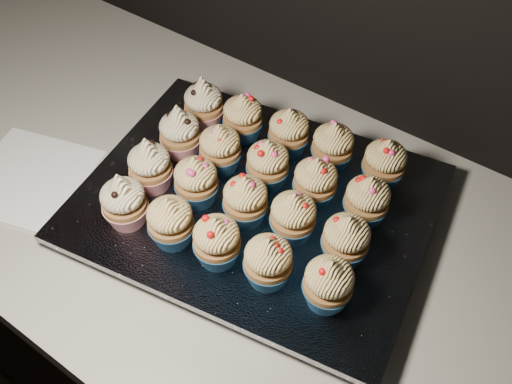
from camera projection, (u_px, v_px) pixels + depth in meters
worktop at (355, 284)px, 0.79m from camera, size 2.44×0.64×0.04m
napkin at (29, 178)px, 0.89m from camera, size 0.22×0.22×0.00m
baking_tray at (256, 209)px, 0.84m from camera, size 0.51×0.42×0.02m
foil_lining at (256, 202)px, 0.83m from camera, size 0.55×0.46×0.01m
cupcake_0 at (124, 201)px, 0.77m from camera, size 0.06×0.06×0.10m
cupcake_1 at (171, 221)px, 0.75m from camera, size 0.06×0.06×0.08m
cupcake_2 at (217, 241)px, 0.73m from camera, size 0.06×0.06×0.08m
cupcake_3 at (268, 261)px, 0.71m from camera, size 0.06×0.06×0.08m
cupcake_4 at (328, 283)px, 0.69m from camera, size 0.06×0.06×0.08m
cupcake_5 at (150, 165)px, 0.81m from camera, size 0.06×0.06×0.10m
cupcake_6 at (196, 181)px, 0.80m from camera, size 0.06×0.06×0.08m
cupcake_7 at (245, 200)px, 0.77m from camera, size 0.06×0.06×0.08m
cupcake_8 at (293, 217)px, 0.75m from camera, size 0.06×0.06×0.08m
cupcake_9 at (346, 239)px, 0.73m from camera, size 0.06×0.06×0.08m
cupcake_10 at (180, 132)px, 0.86m from camera, size 0.06×0.06×0.10m
cupcake_11 at (220, 148)px, 0.84m from camera, size 0.06×0.06×0.08m
cupcake_12 at (268, 164)px, 0.82m from camera, size 0.06×0.06×0.08m
cupcake_13 at (315, 182)px, 0.80m from camera, size 0.06×0.06×0.08m
cupcake_14 at (367, 200)px, 0.77m from camera, size 0.06×0.06×0.08m
cupcake_15 at (204, 104)px, 0.90m from camera, size 0.06×0.06×0.10m
cupcake_16 at (243, 118)px, 0.88m from camera, size 0.06×0.06×0.08m
cupcake_17 at (289, 132)px, 0.86m from camera, size 0.06×0.06×0.08m
cupcake_18 at (333, 146)px, 0.84m from camera, size 0.06×0.06×0.08m
cupcake_19 at (384, 163)px, 0.82m from camera, size 0.06×0.06×0.08m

